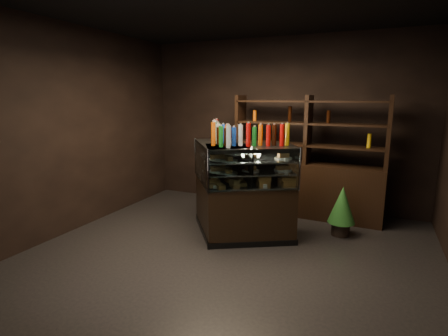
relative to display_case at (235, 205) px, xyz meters
The scene contains 7 objects.
ground 0.91m from the display_case, 76.08° to the right, with size 5.00×5.00×0.00m, color black.
room_shell 1.69m from the display_case, 76.08° to the right, with size 5.02×5.02×3.01m.
display_case is the anchor object (origin of this frame).
food_display 0.56m from the display_case, 102.32° to the right, with size 1.43×1.01×0.42m.
bottles_top 1.02m from the display_case, 77.68° to the left, with size 1.26×0.87×0.30m.
potted_conifer 1.53m from the display_case, 23.39° to the left, with size 0.38×0.38×0.82m.
back_shelving 1.49m from the display_case, 59.69° to the left, with size 2.46×0.53×2.00m.
Camera 1 is at (1.59, -3.68, 1.97)m, focal length 28.00 mm.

